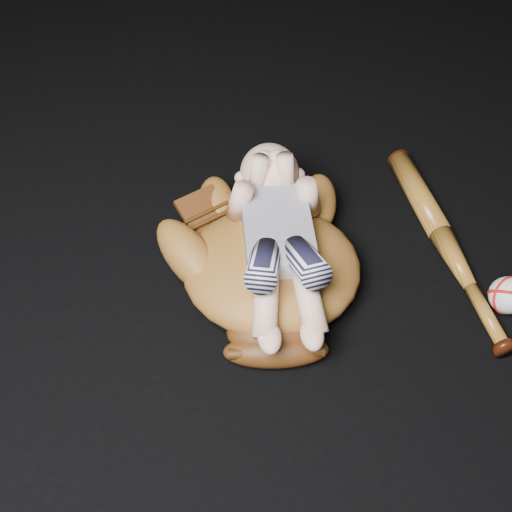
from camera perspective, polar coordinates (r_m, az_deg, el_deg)
name	(u,v)px	position (r m, az deg, el deg)	size (l,w,h in m)	color
baseball_glove	(272,262)	(1.10, 1.42, -0.57)	(0.38, 0.44, 0.14)	brown
newborn_baby	(280,240)	(1.05, 2.16, 1.47)	(0.19, 0.40, 0.16)	beige
baseball_bat	(447,244)	(1.24, 16.58, 1.01)	(0.04, 0.48, 0.04)	#8F581B
baseball	(508,295)	(1.18, 21.48, -3.27)	(0.07, 0.07, 0.07)	silver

